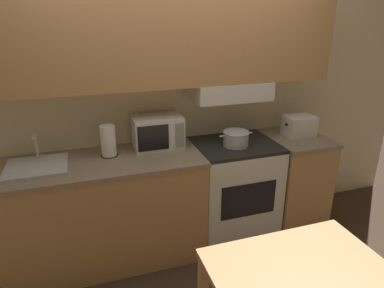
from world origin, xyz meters
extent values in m
plane|color=#3D2D23|center=(0.00, 0.00, 0.00)|extent=(16.00, 16.00, 0.00)
cube|color=beige|center=(0.00, 0.03, 1.27)|extent=(5.26, 0.05, 2.55)
cube|color=tan|center=(0.00, -0.16, 1.81)|extent=(2.86, 0.32, 0.71)
cube|color=silver|center=(0.55, -0.16, 1.38)|extent=(0.69, 0.34, 0.16)
cube|color=tan|center=(-0.63, -0.32, 0.45)|extent=(1.60, 0.64, 0.89)
cube|color=#84705B|center=(-0.63, -0.32, 0.91)|extent=(1.62, 0.66, 0.04)
cube|color=tan|center=(1.18, -0.32, 0.45)|extent=(0.50, 0.64, 0.89)
cube|color=#84705B|center=(1.18, -0.32, 0.91)|extent=(0.52, 0.66, 0.04)
cube|color=silver|center=(0.55, -0.31, 0.45)|extent=(0.73, 0.61, 0.90)
cube|color=black|center=(0.55, -0.31, 0.91)|extent=(0.73, 0.61, 0.03)
cube|color=black|center=(0.55, -0.62, 0.52)|extent=(0.51, 0.01, 0.31)
cylinder|color=black|center=(0.39, -0.43, 0.92)|extent=(0.10, 0.10, 0.01)
cylinder|color=black|center=(0.71, -0.43, 0.92)|extent=(0.10, 0.10, 0.01)
cylinder|color=black|center=(0.39, -0.18, 0.92)|extent=(0.10, 0.10, 0.01)
cylinder|color=black|center=(0.71, -0.18, 0.92)|extent=(0.10, 0.10, 0.01)
cylinder|color=#B7BABF|center=(0.52, -0.36, 0.99)|extent=(0.22, 0.22, 0.13)
torus|color=#B7BABF|center=(0.52, -0.36, 1.05)|extent=(0.23, 0.23, 0.01)
cylinder|color=#B7BABF|center=(0.39, -0.36, 1.03)|extent=(0.05, 0.01, 0.01)
cylinder|color=#B7BABF|center=(0.65, -0.36, 1.03)|extent=(0.05, 0.01, 0.01)
cube|color=silver|center=(-0.13, -0.17, 1.06)|extent=(0.42, 0.29, 0.28)
cube|color=black|center=(-0.20, -0.31, 1.06)|extent=(0.26, 0.01, 0.21)
cube|color=gray|center=(0.03, -0.31, 1.06)|extent=(0.08, 0.01, 0.21)
cube|color=silver|center=(1.21, -0.30, 1.02)|extent=(0.27, 0.20, 0.19)
cube|color=black|center=(1.07, -0.30, 1.05)|extent=(0.01, 0.02, 0.02)
cube|color=black|center=(1.12, -0.30, 1.11)|extent=(0.04, 0.14, 0.01)
cube|color=black|center=(1.18, -0.30, 1.11)|extent=(0.04, 0.14, 0.01)
cube|color=black|center=(1.24, -0.30, 1.11)|extent=(0.04, 0.14, 0.01)
cube|color=black|center=(1.31, -0.30, 1.11)|extent=(0.04, 0.14, 0.01)
cube|color=#B7BABF|center=(-1.10, -0.32, 0.94)|extent=(0.44, 0.40, 0.02)
cube|color=#4C4F54|center=(-1.10, -0.34, 0.94)|extent=(0.38, 0.30, 0.01)
cylinder|color=#B7BABF|center=(-1.10, -0.17, 1.05)|extent=(0.02, 0.02, 0.21)
cylinder|color=#B7BABF|center=(-1.10, -0.23, 1.16)|extent=(0.02, 0.12, 0.02)
cylinder|color=black|center=(-0.56, -0.24, 0.93)|extent=(0.14, 0.14, 0.01)
cylinder|color=white|center=(-0.56, -0.24, 1.06)|extent=(0.12, 0.12, 0.25)
cube|color=tan|center=(0.31, -1.70, 0.71)|extent=(0.98, 0.72, 0.04)
cube|color=tan|center=(0.76, -1.38, 0.34)|extent=(0.06, 0.06, 0.69)
camera|label=1|loc=(-0.72, -2.91, 2.02)|focal=32.00mm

